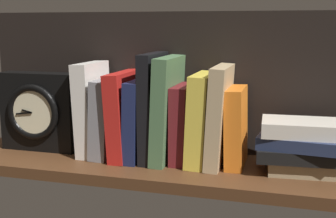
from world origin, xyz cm
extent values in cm
cube|color=#4C2D19|center=(0.00, 0.00, -1.25)|extent=(97.56, 24.93, 2.50)
cube|color=black|center=(0.00, 11.86, 17.00)|extent=(97.56, 1.20, 34.00)
cube|color=silver|center=(-17.63, 2.83, 11.03)|extent=(4.55, 13.54, 22.17)
cube|color=gray|center=(-13.33, 2.83, 9.17)|extent=(5.07, 14.77, 18.53)
cube|color=red|center=(-9.13, 2.83, 10.04)|extent=(4.65, 16.86, 20.24)
cube|color=#192147|center=(-5.44, 2.83, 9.21)|extent=(3.66, 16.19, 18.50)
cube|color=black|center=(-2.15, 2.83, 12.28)|extent=(3.01, 15.67, 24.58)
cube|color=#476B44|center=(1.22, 2.83, 11.91)|extent=(4.32, 16.58, 23.94)
cube|color=maroon|center=(5.01, 2.83, 8.75)|extent=(3.69, 12.92, 17.49)
cube|color=gold|center=(9.25, 2.83, 10.09)|extent=(4.99, 15.20, 20.34)
cube|color=tan|center=(13.25, 2.83, 11.03)|extent=(4.21, 16.09, 22.18)
cube|color=orange|center=(17.00, 2.83, 8.69)|extent=(4.24, 12.44, 17.48)
cube|color=black|center=(-31.70, 2.18, 9.66)|extent=(19.32, 5.31, 19.32)
torus|color=black|center=(-31.70, -0.87, 10.01)|extent=(13.78, 1.69, 13.78)
cylinder|color=beige|center=(-31.70, -0.87, 10.01)|extent=(11.12, 0.60, 11.12)
cube|color=black|center=(-33.03, -1.37, 10.30)|extent=(2.72, 0.30, 0.87)
cube|color=black|center=(-33.86, -1.37, 9.76)|extent=(4.36, 0.30, 0.81)
torus|color=black|center=(-31.70, -0.47, 17.90)|extent=(2.44, 0.44, 2.44)
cube|color=#9E8966|center=(31.17, 1.55, 1.50)|extent=(14.60, 11.16, 3.01)
cube|color=black|center=(30.70, 0.90, 4.32)|extent=(18.68, 12.51, 2.62)
cube|color=#232D4C|center=(31.12, 1.33, 6.92)|extent=(18.55, 14.10, 2.59)
cube|color=beige|center=(31.66, 1.09, 9.76)|extent=(18.42, 11.66, 3.08)
camera|label=1|loc=(28.73, -93.18, 30.98)|focal=47.47mm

